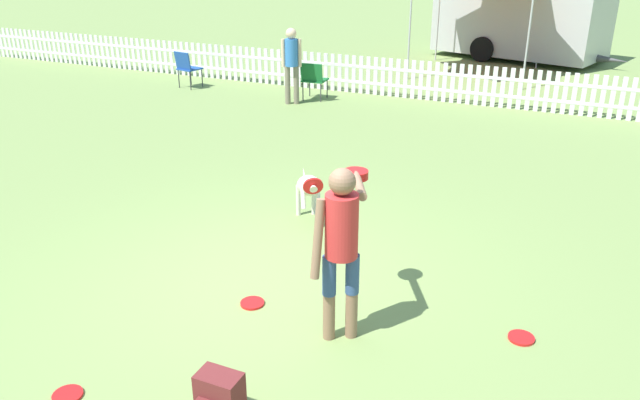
% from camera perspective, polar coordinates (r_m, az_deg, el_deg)
% --- Properties ---
extents(ground_plane, '(240.00, 240.00, 0.00)m').
position_cam_1_polar(ground_plane, '(6.45, -5.15, -7.72)').
color(ground_plane, olive).
extents(handler_person, '(0.46, 1.06, 1.59)m').
position_cam_1_polar(handler_person, '(5.21, 2.01, -3.11)').
color(handler_person, '#8C664C').
rests_on(handler_person, ground_plane).
extents(leaping_dog, '(0.71, 1.02, 0.80)m').
position_cam_1_polar(leaping_dog, '(7.48, -1.03, 1.24)').
color(leaping_dog, beige).
rests_on(leaping_dog, ground_plane).
extents(frisbee_near_handler, '(0.23, 0.23, 0.02)m').
position_cam_1_polar(frisbee_near_handler, '(5.92, 17.92, -11.91)').
color(frisbee_near_handler, red).
rests_on(frisbee_near_handler, ground_plane).
extents(frisbee_near_dog, '(0.23, 0.23, 0.02)m').
position_cam_1_polar(frisbee_near_dog, '(5.42, -22.08, -16.21)').
color(frisbee_near_dog, red).
rests_on(frisbee_near_dog, ground_plane).
extents(frisbee_midfield, '(0.23, 0.23, 0.02)m').
position_cam_1_polar(frisbee_midfield, '(6.15, -6.21, -9.36)').
color(frisbee_midfield, red).
rests_on(frisbee_midfield, ground_plane).
extents(backpack_on_grass, '(0.32, 0.24, 0.42)m').
position_cam_1_polar(backpack_on_grass, '(4.77, -9.15, -17.58)').
color(backpack_on_grass, maroon).
rests_on(backpack_on_grass, ground_plane).
extents(picket_fence, '(26.95, 0.04, 0.83)m').
position_cam_1_polar(picket_fence, '(13.62, 12.03, 10.41)').
color(picket_fence, white).
rests_on(picket_fence, ground_plane).
extents(folding_chair_blue_left, '(0.51, 0.53, 0.81)m').
position_cam_1_polar(folding_chair_blue_left, '(13.54, -0.59, 11.12)').
color(folding_chair_blue_left, '#333338').
rests_on(folding_chair_blue_left, ground_plane).
extents(folding_chair_center, '(0.52, 0.54, 0.85)m').
position_cam_1_polar(folding_chair_center, '(14.97, -12.10, 11.88)').
color(folding_chair_center, '#333338').
rests_on(folding_chair_center, ground_plane).
extents(spectator_standing, '(0.38, 0.27, 1.56)m').
position_cam_1_polar(spectator_standing, '(13.14, -2.62, 12.76)').
color(spectator_standing, '#7A705B').
rests_on(spectator_standing, ground_plane).
extents(equipment_trailer, '(5.40, 3.33, 2.28)m').
position_cam_1_polar(equipment_trailer, '(19.16, 17.96, 15.79)').
color(equipment_trailer, '#B7B7B7').
rests_on(equipment_trailer, ground_plane).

